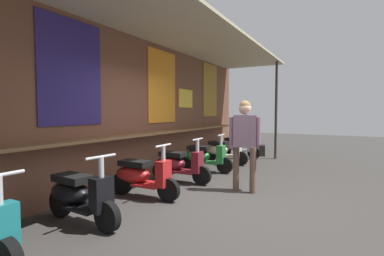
% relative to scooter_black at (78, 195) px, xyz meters
% --- Properties ---
extents(ground_plane, '(31.82, 31.82, 0.00)m').
position_rel_scooter_black_xyz_m(ground_plane, '(1.92, -1.08, -0.39)').
color(ground_plane, '#383533').
extents(market_stall_facade, '(11.37, 2.33, 3.36)m').
position_rel_scooter_black_xyz_m(market_stall_facade, '(1.92, 0.79, 1.47)').
color(market_stall_facade, brown).
rests_on(market_stall_facade, ground_plane).
extents(scooter_black, '(0.48, 1.40, 0.97)m').
position_rel_scooter_black_xyz_m(scooter_black, '(0.00, 0.00, 0.00)').
color(scooter_black, black).
rests_on(scooter_black, ground_plane).
extents(scooter_red, '(0.46, 1.40, 0.97)m').
position_rel_scooter_black_xyz_m(scooter_red, '(1.32, 0.00, 0.00)').
color(scooter_red, red).
rests_on(scooter_red, ground_plane).
extents(scooter_maroon, '(0.46, 1.40, 0.97)m').
position_rel_scooter_black_xyz_m(scooter_maroon, '(2.56, 0.00, 0.00)').
color(scooter_maroon, maroon).
rests_on(scooter_maroon, ground_plane).
extents(scooter_green, '(0.50, 1.40, 0.97)m').
position_rel_scooter_black_xyz_m(scooter_green, '(3.79, -0.00, 0.00)').
color(scooter_green, '#237533').
rests_on(scooter_green, ground_plane).
extents(scooter_cream, '(0.46, 1.40, 0.97)m').
position_rel_scooter_black_xyz_m(scooter_cream, '(5.03, 0.00, 0.00)').
color(scooter_cream, beige).
rests_on(scooter_cream, ground_plane).
extents(scooter_silver, '(0.46, 1.40, 0.97)m').
position_rel_scooter_black_xyz_m(scooter_silver, '(6.28, 0.00, 0.00)').
color(scooter_silver, '#B2B5BA').
rests_on(scooter_silver, ground_plane).
extents(shopper_with_handbag, '(0.41, 0.67, 1.73)m').
position_rel_scooter_black_xyz_m(shopper_with_handbag, '(2.58, -1.51, 0.67)').
color(shopper_with_handbag, brown).
rests_on(shopper_with_handbag, ground_plane).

